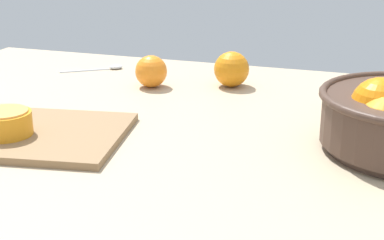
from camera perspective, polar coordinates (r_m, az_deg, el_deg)
name	(u,v)px	position (r cm, az deg, el deg)	size (l,w,h in cm)	color
ground_plane	(174,153)	(90.16, -1.76, -3.25)	(136.37, 107.25, 3.00)	tan
cutting_board	(19,133)	(96.30, -16.78, -1.26)	(33.70, 22.46, 1.21)	olive
orange_half_0	(5,123)	(93.80, -18.01, -0.28)	(8.26, 8.26, 3.96)	orange
loose_orange_0	(355,93)	(108.36, 15.83, 2.54)	(6.48, 6.48, 6.48)	orange
loose_orange_1	(151,71)	(119.87, -4.07, 4.83)	(6.66, 6.66, 6.66)	orange
loose_orange_3	(230,69)	(120.27, 3.79, 5.05)	(7.35, 7.35, 7.35)	orange
spoon	(102,68)	(135.94, -8.88, 5.10)	(12.76, 9.54, 1.00)	silver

